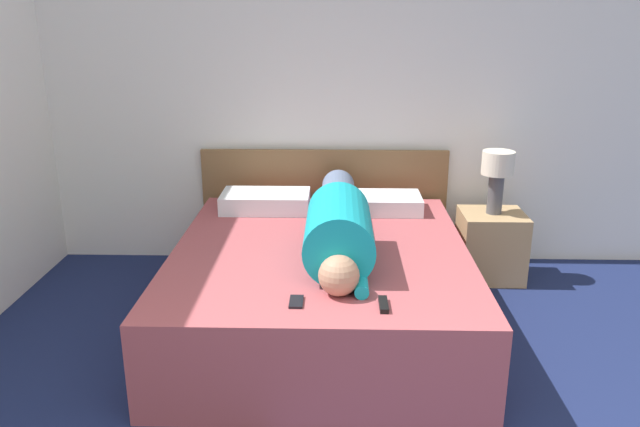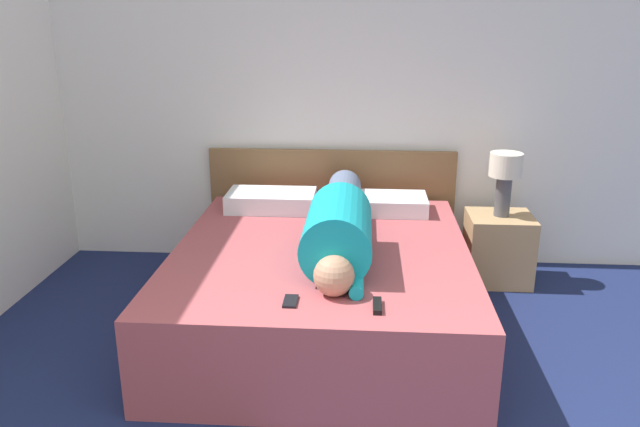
% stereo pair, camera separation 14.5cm
% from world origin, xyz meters
% --- Properties ---
extents(wall_back, '(5.69, 0.06, 2.60)m').
position_xyz_m(wall_back, '(0.00, 3.55, 1.30)').
color(wall_back, white).
rests_on(wall_back, ground_plane).
extents(bed, '(1.69, 1.98, 0.51)m').
position_xyz_m(bed, '(-0.23, 2.41, 0.25)').
color(bed, '#A84C51').
rests_on(bed, ground_plane).
extents(headboard, '(1.81, 0.04, 0.85)m').
position_xyz_m(headboard, '(-0.23, 3.48, 0.43)').
color(headboard, brown).
rests_on(headboard, ground_plane).
extents(nightstand, '(0.44, 0.40, 0.48)m').
position_xyz_m(nightstand, '(0.95, 3.18, 0.24)').
color(nightstand, tan).
rests_on(nightstand, ground_plane).
extents(table_lamp, '(0.22, 0.22, 0.44)m').
position_xyz_m(table_lamp, '(0.95, 3.18, 0.77)').
color(table_lamp, '#4C4C51').
rests_on(table_lamp, nightstand).
extents(person_lying, '(0.36, 1.68, 0.36)m').
position_xyz_m(person_lying, '(-0.13, 2.38, 0.66)').
color(person_lying, tan).
rests_on(person_lying, bed).
extents(pillow_near_headboard, '(0.60, 0.35, 0.12)m').
position_xyz_m(pillow_near_headboard, '(-0.63, 3.12, 0.57)').
color(pillow_near_headboard, white).
rests_on(pillow_near_headboard, bed).
extents(pillow_second, '(0.57, 0.35, 0.11)m').
position_xyz_m(pillow_second, '(0.15, 3.12, 0.56)').
color(pillow_second, white).
rests_on(pillow_second, bed).
extents(tv_remote, '(0.04, 0.15, 0.02)m').
position_xyz_m(tv_remote, '(0.08, 1.64, 0.52)').
color(tv_remote, black).
rests_on(tv_remote, bed).
extents(cell_phone, '(0.06, 0.13, 0.01)m').
position_xyz_m(cell_phone, '(-0.33, 1.67, 0.52)').
color(cell_phone, black).
rests_on(cell_phone, bed).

